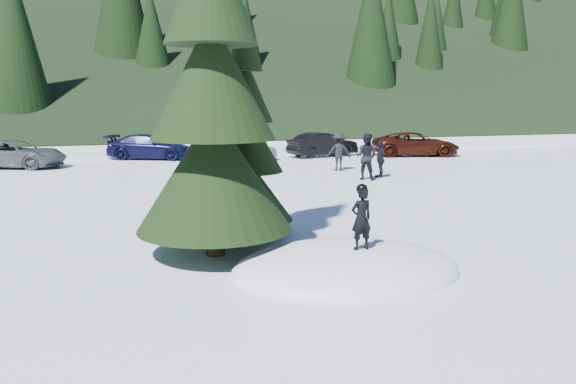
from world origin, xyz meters
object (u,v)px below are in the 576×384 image
object	(u,v)px
child_skier	(361,219)
adult_1	(380,159)
adult_0	(366,157)
car_5	(323,145)
spruce_tall	(212,94)
car_6	(416,144)
car_2	(15,154)
car_4	(242,149)
adult_2	(339,152)
car_3	(150,147)
spruce_short	(245,148)

from	to	relation	value
child_skier	adult_1	xyz separation A→B (m)	(6.28, 11.61, -0.30)
child_skier	adult_0	xyz separation A→B (m)	(5.45, 11.22, -0.13)
child_skier	adult_0	distance (m)	12.47
car_5	spruce_tall	bearing A→B (deg)	137.64
car_5	car_6	size ratio (longest dim) A/B	0.84
car_2	car_4	bearing A→B (deg)	-69.17
adult_2	car_5	xyz separation A→B (m)	(1.58, 6.06, -0.19)
child_skier	adult_2	distance (m)	15.22
spruce_tall	adult_0	bearing A→B (deg)	49.51
adult_2	car_2	bearing A→B (deg)	-11.26
adult_0	car_4	bearing A→B (deg)	-23.91
spruce_tall	car_3	bearing A→B (deg)	89.83
car_4	car_6	size ratio (longest dim) A/B	0.77
car_4	car_6	world-z (taller)	car_6
adult_2	car_4	size ratio (longest dim) A/B	0.46
spruce_short	adult_0	bearing A→B (deg)	48.68
spruce_tall	car_6	xyz separation A→B (m)	(14.59, 16.89, -2.65)
spruce_tall	adult_1	xyz separation A→B (m)	(8.62, 9.51, -2.56)
child_skier	car_5	distance (m)	21.45
adult_2	car_5	world-z (taller)	adult_2
car_5	adult_1	bearing A→B (deg)	159.80
car_6	car_4	bearing A→B (deg)	103.17
child_skier	car_6	xyz separation A→B (m)	(12.25, 18.98, -0.38)
car_4	car_5	bearing A→B (deg)	-85.30
adult_0	car_3	bearing A→B (deg)	-9.42
adult_1	car_4	distance (m)	8.75
child_skier	adult_1	distance (m)	13.20
child_skier	adult_1	size ratio (longest dim) A/B	0.76
spruce_short	car_3	distance (m)	18.34
child_skier	car_2	xyz separation A→B (m)	(-8.63, 19.75, -0.41)
spruce_short	car_5	size ratio (longest dim) A/B	1.32
spruce_tall	adult_1	bearing A→B (deg)	47.81
car_5	child_skier	bearing A→B (deg)	145.80
adult_2	car_4	xyz separation A→B (m)	(-3.30, 5.15, -0.23)
adult_0	car_5	distance (m)	9.18
spruce_tall	car_2	distance (m)	18.94
adult_1	car_2	distance (m)	16.99
adult_2	car_3	distance (m)	10.85
adult_0	car_6	distance (m)	10.32
spruce_short	car_3	xyz separation A→B (m)	(-0.94, 18.26, -1.44)
adult_2	car_5	distance (m)	6.26
spruce_short	adult_1	world-z (taller)	spruce_short
spruce_short	adult_0	xyz separation A→B (m)	(6.79, 7.72, -1.17)
adult_1	car_2	xyz separation A→B (m)	(-14.91, 8.15, -0.11)
adult_2	child_skier	bearing A→B (deg)	79.07
child_skier	adult_1	world-z (taller)	child_skier
adult_0	car_5	world-z (taller)	adult_0
spruce_short	car_5	xyz separation A→B (m)	(8.42, 16.76, -1.43)
spruce_short	car_4	xyz separation A→B (m)	(3.54, 15.85, -1.47)
car_2	adult_0	bearing A→B (deg)	-98.24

